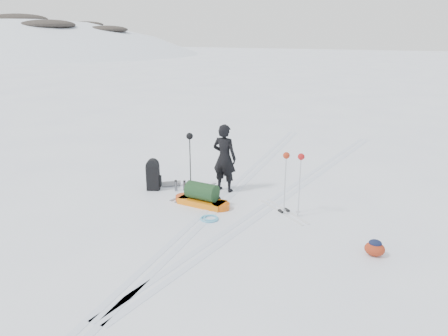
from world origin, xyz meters
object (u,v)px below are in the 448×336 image
(skier, at_px, (224,158))
(ski_poles_black, at_px, (190,143))
(expedition_rucksack, at_px, (155,175))
(pulk_sled, at_px, (202,197))

(skier, xyz_separation_m, ski_poles_black, (-1.04, -0.04, 0.32))
(expedition_rucksack, distance_m, ski_poles_black, 1.31)
(skier, relative_size, ski_poles_black, 1.21)
(skier, relative_size, expedition_rucksack, 2.12)
(expedition_rucksack, relative_size, ski_poles_black, 0.57)
(skier, height_order, pulk_sled, skier)
(expedition_rucksack, bearing_deg, ski_poles_black, 19.65)
(expedition_rucksack, bearing_deg, skier, -1.54)
(pulk_sled, relative_size, expedition_rucksack, 1.77)
(skier, bearing_deg, ski_poles_black, 4.81)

